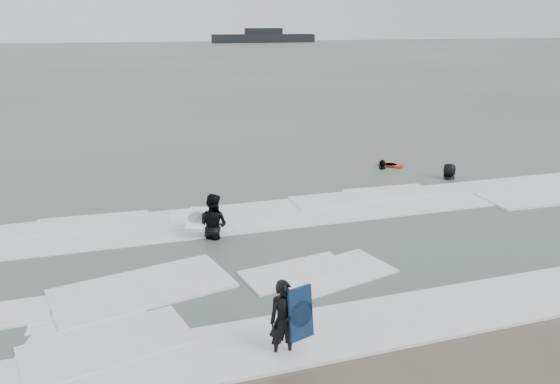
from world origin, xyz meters
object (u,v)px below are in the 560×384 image
object	(u,v)px
surfer_centre	(284,356)
surfer_right_far	(448,180)
vessel_horizon	(264,37)
surfer_right_near	(382,170)
surfer_wading	(214,238)

from	to	relation	value
surfer_centre	surfer_right_far	world-z (taller)	surfer_right_far
vessel_horizon	surfer_centre	bearing A→B (deg)	-105.40
surfer_centre	surfer_right_near	world-z (taller)	surfer_right_near
surfer_right_far	vessel_horizon	world-z (taller)	vessel_horizon
surfer_right_far	surfer_right_near	bearing A→B (deg)	-103.05
surfer_wading	vessel_horizon	distance (m)	147.77
surfer_right_far	vessel_horizon	size ratio (longest dim) A/B	0.06
surfer_right_near	surfer_right_far	world-z (taller)	surfer_right_far
surfer_wading	surfer_centre	bearing A→B (deg)	133.57
surfer_wading	surfer_right_far	size ratio (longest dim) A/B	1.03
surfer_right_near	vessel_horizon	world-z (taller)	vessel_horizon
surfer_wading	surfer_right_far	bearing A→B (deg)	-120.13
surfer_wading	vessel_horizon	world-z (taller)	vessel_horizon
surfer_right_near	vessel_horizon	xyz separation A→B (m)	(33.06, 136.80, 1.48)
surfer_centre	surfer_right_far	size ratio (longest dim) A/B	0.83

